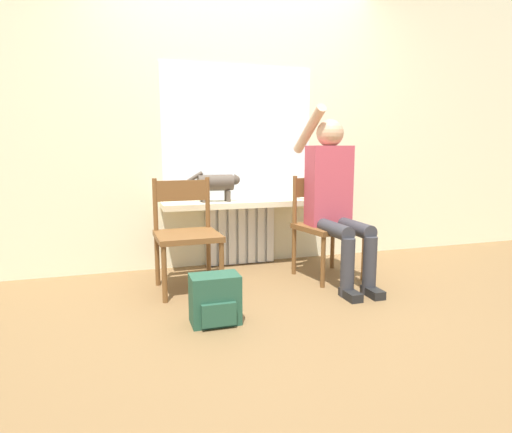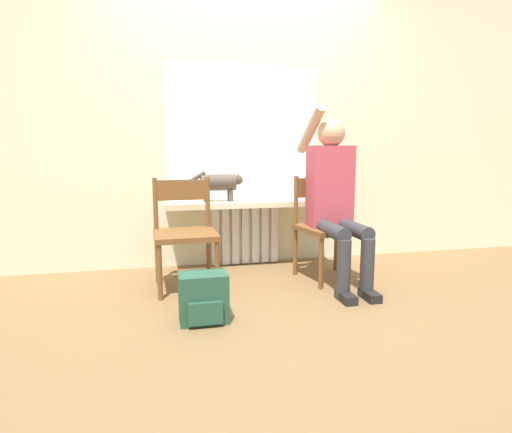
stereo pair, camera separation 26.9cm
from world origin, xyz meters
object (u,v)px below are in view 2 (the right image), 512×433
chair_left (185,231)px  chair_right (327,225)px  person (335,193)px  cat (219,183)px  backpack (204,298)px

chair_left → chair_right: size_ratio=1.00×
person → cat: person is taller
chair_right → backpack: (-1.08, -0.70, -0.29)m
chair_left → cat: 0.64m
chair_left → person: bearing=-7.8°
chair_right → person: (0.01, -0.11, 0.27)m
chair_right → person: size_ratio=0.60×
cat → backpack: bearing=-103.0°
chair_left → cat: size_ratio=1.60×
chair_left → cat: (0.33, 0.45, 0.32)m
chair_left → chair_right: 1.15m
person → backpack: person is taller
person → cat: bearing=145.9°
chair_left → backpack: 0.76m
chair_left → person: size_ratio=0.60×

